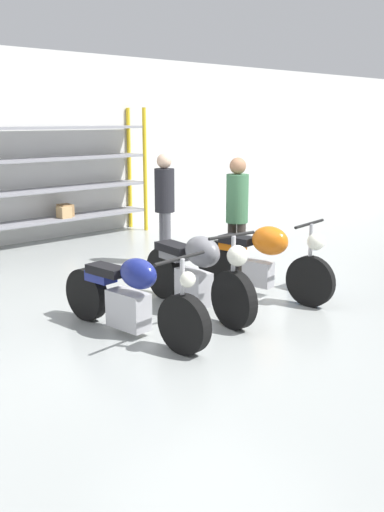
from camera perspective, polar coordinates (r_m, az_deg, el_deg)
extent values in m
plane|color=#9EA3A0|center=(6.89, 2.27, -6.25)|extent=(30.00, 30.00, 0.00)
cube|color=silver|center=(11.17, -18.65, 10.13)|extent=(30.00, 0.08, 3.60)
cylinder|color=gold|center=(12.14, -4.72, 8.54)|extent=(0.08, 0.08, 2.56)
cylinder|color=gold|center=(12.57, -6.28, 8.68)|extent=(0.08, 0.08, 2.56)
cube|color=gray|center=(11.22, -14.98, 3.38)|extent=(4.67, 0.55, 0.05)
cube|color=gray|center=(11.13, -15.16, 6.30)|extent=(4.67, 0.55, 0.05)
cube|color=gray|center=(11.08, -15.34, 9.26)|extent=(4.67, 0.55, 0.05)
cube|color=gray|center=(11.06, -15.53, 12.24)|extent=(4.67, 0.55, 0.05)
cube|color=#A87F51|center=(11.49, -12.54, 4.48)|extent=(0.24, 0.29, 0.24)
cube|color=tan|center=(11.33, -12.67, 4.30)|extent=(0.22, 0.25, 0.22)
cylinder|color=black|center=(5.80, -0.80, -6.84)|extent=(0.20, 0.64, 0.63)
cylinder|color=black|center=(6.87, -10.49, -3.78)|extent=(0.20, 0.64, 0.63)
cube|color=#ADADB2|center=(6.36, -6.37, -5.36)|extent=(0.30, 0.52, 0.42)
ellipsoid|color=navy|center=(6.11, -5.39, -1.77)|extent=(0.34, 0.51, 0.33)
cube|color=black|center=(6.49, -8.50, -1.41)|extent=(0.29, 0.52, 0.10)
cube|color=navy|center=(6.59, -9.12, -1.99)|extent=(0.24, 0.37, 0.12)
cylinder|color=#ADADB2|center=(5.70, -0.96, -3.59)|extent=(0.06, 0.06, 0.68)
sphere|color=silver|center=(5.62, -0.43, -2.37)|extent=(0.16, 0.16, 0.16)
cylinder|color=black|center=(5.63, -1.20, -0.23)|extent=(0.72, 0.12, 0.04)
cylinder|color=black|center=(6.49, 4.19, -4.39)|extent=(0.20, 0.68, 0.67)
cylinder|color=black|center=(7.58, -2.84, -1.72)|extent=(0.20, 0.68, 0.67)
cube|color=#ADADB2|center=(7.07, 0.16, -3.13)|extent=(0.28, 0.53, 0.42)
ellipsoid|color=slate|center=(6.81, 1.01, 0.43)|extent=(0.37, 0.58, 0.37)
cube|color=black|center=(7.28, -1.74, 0.83)|extent=(0.32, 0.58, 0.10)
cube|color=slate|center=(7.31, -1.78, 0.15)|extent=(0.26, 0.41, 0.12)
cylinder|color=#ADADB2|center=(6.40, 4.13, -1.21)|extent=(0.06, 0.06, 0.74)
sphere|color=silver|center=(6.31, 4.57, 0.02)|extent=(0.24, 0.24, 0.24)
cylinder|color=black|center=(6.34, 4.01, 2.06)|extent=(0.65, 0.11, 0.04)
cylinder|color=black|center=(7.38, 11.74, -2.49)|extent=(0.19, 0.66, 0.66)
cylinder|color=black|center=(8.14, 2.59, -0.72)|extent=(0.19, 0.66, 0.66)
cube|color=#ADADB2|center=(7.77, 6.62, -1.74)|extent=(0.24, 0.43, 0.34)
ellipsoid|color=orange|center=(7.57, 7.80, 1.53)|extent=(0.39, 0.56, 0.38)
cube|color=black|center=(7.86, 4.59, 1.63)|extent=(0.33, 0.50, 0.10)
cube|color=orange|center=(7.92, 4.10, 1.07)|extent=(0.27, 0.36, 0.12)
cylinder|color=#ADADB2|center=(7.30, 11.74, 0.31)|extent=(0.06, 0.06, 0.73)
sphere|color=silver|center=(7.24, 12.29, 1.40)|extent=(0.22, 0.22, 0.22)
cylinder|color=black|center=(7.24, 11.67, 3.17)|extent=(0.70, 0.13, 0.04)
cylinder|color=#38332D|center=(8.43, 4.00, 0.53)|extent=(0.13, 0.13, 0.87)
cylinder|color=#38332D|center=(8.31, 4.91, 0.33)|extent=(0.13, 0.13, 0.87)
cylinder|color=#3F724C|center=(8.23, 4.55, 5.75)|extent=(0.32, 0.32, 0.69)
sphere|color=#9E7051|center=(8.18, 4.61, 8.97)|extent=(0.24, 0.24, 0.24)
cylinder|color=#595960|center=(9.39, -2.89, 1.89)|extent=(0.13, 0.13, 0.87)
cylinder|color=#595960|center=(9.22, -2.53, 1.68)|extent=(0.13, 0.13, 0.87)
cylinder|color=#232328|center=(9.18, -2.77, 6.57)|extent=(0.41, 0.41, 0.69)
sphere|color=beige|center=(9.13, -2.80, 9.46)|extent=(0.24, 0.24, 0.24)
cube|color=#1E4C8C|center=(8.24, 11.21, -2.13)|extent=(0.44, 0.26, 0.28)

